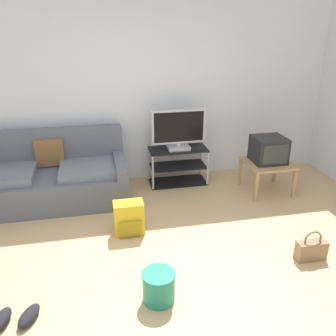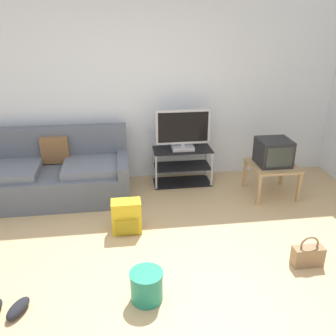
{
  "view_description": "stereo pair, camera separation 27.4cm",
  "coord_description": "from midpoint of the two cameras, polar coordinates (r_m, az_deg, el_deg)",
  "views": [
    {
      "loc": [
        -0.44,
        -2.67,
        2.26
      ],
      "look_at": [
        0.38,
        1.24,
        0.6
      ],
      "focal_mm": 39.15,
      "sensor_mm": 36.0,
      "label": 1
    },
    {
      "loc": [
        -0.17,
        -2.71,
        2.26
      ],
      "look_at": [
        0.38,
        1.24,
        0.6
      ],
      "focal_mm": 39.15,
      "sensor_mm": 36.0,
      "label": 2
    }
  ],
  "objects": [
    {
      "name": "backpack",
      "position": [
        4.14,
        -4.59,
        -7.6
      ],
      "size": [
        0.33,
        0.27,
        0.38
      ],
      "rotation": [
        0.0,
        0.0,
        0.45
      ],
      "color": "gold",
      "rests_on": "ground_plane"
    },
    {
      "name": "couch",
      "position": [
        5.04,
        -15.87,
        -0.98
      ],
      "size": [
        1.97,
        0.92,
        0.88
      ],
      "color": "#565B66",
      "rests_on": "ground_plane"
    },
    {
      "name": "wall_back",
      "position": [
        5.23,
        -4.51,
        12.5
      ],
      "size": [
        9.0,
        0.1,
        2.7
      ],
      "primitive_type": "cube",
      "color": "silver",
      "rests_on": "ground_plane"
    },
    {
      "name": "side_table",
      "position": [
        5.12,
        17.39,
        -0.09
      ],
      "size": [
        0.6,
        0.6,
        0.43
      ],
      "color": "tan",
      "rests_on": "ground_plane"
    },
    {
      "name": "flat_tv",
      "position": [
        5.07,
        3.89,
        5.87
      ],
      "size": [
        0.75,
        0.22,
        0.57
      ],
      "color": "#B2B2B7",
      "rests_on": "tv_stand"
    },
    {
      "name": "sneakers_pair",
      "position": [
        3.42,
        -21.86,
        -19.84
      ],
      "size": [
        0.4,
        0.29,
        0.09
      ],
      "color": "black",
      "rests_on": "ground_plane"
    },
    {
      "name": "cleaning_bucket",
      "position": [
        3.26,
        -0.84,
        -17.83
      ],
      "size": [
        0.29,
        0.29,
        0.28
      ],
      "color": "#238466",
      "rests_on": "ground_plane"
    },
    {
      "name": "handbag",
      "position": [
        3.95,
        22.86,
        -12.44
      ],
      "size": [
        0.3,
        0.12,
        0.32
      ],
      "rotation": [
        0.0,
        0.0,
        -0.54
      ],
      "color": "olive",
      "rests_on": "ground_plane"
    },
    {
      "name": "tv_stand",
      "position": [
        5.27,
        3.69,
        0.28
      ],
      "size": [
        0.82,
        0.39,
        0.52
      ],
      "color": "black",
      "rests_on": "ground_plane"
    },
    {
      "name": "crt_tv",
      "position": [
        5.05,
        17.61,
        2.37
      ],
      "size": [
        0.42,
        0.4,
        0.34
      ],
      "color": "#232326",
      "rests_on": "side_table"
    },
    {
      "name": "ground_plane",
      "position": [
        3.53,
        -1.15,
        -17.41
      ],
      "size": [
        9.0,
        9.8,
        0.02
      ],
      "primitive_type": "cube",
      "color": "tan"
    }
  ]
}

